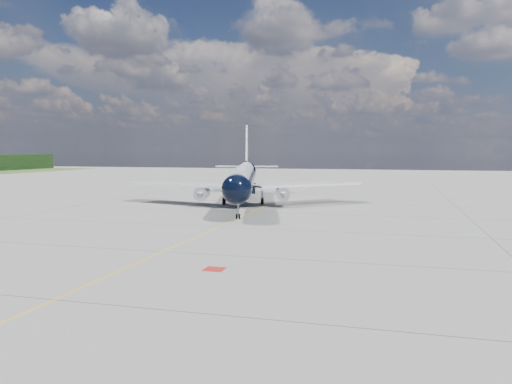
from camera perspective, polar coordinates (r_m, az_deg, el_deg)
ground at (r=78.69m, az=0.57°, el=-1.84°), size 320.00×320.00×0.00m
taxiway_centerline at (r=73.90m, az=-0.42°, el=-2.28°), size 0.16×160.00×0.01m
red_marking at (r=39.01m, az=-4.77°, el=-8.78°), size 1.60×1.60×0.01m
main_airliner at (r=83.87m, az=-1.49°, el=1.61°), size 39.38×48.75×14.30m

